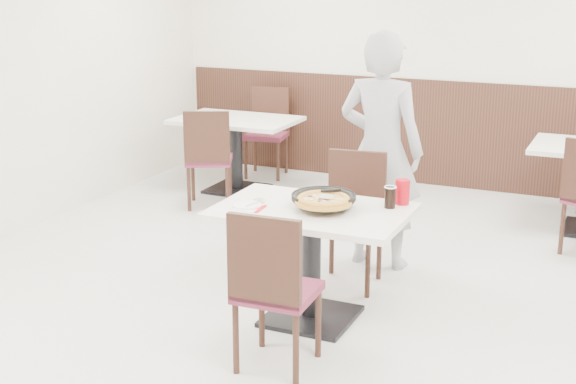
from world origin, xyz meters
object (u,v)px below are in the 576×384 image
at_px(cola_glass, 390,198).
at_px(bg_chair_left_far, 266,133).
at_px(bg_table_left, 237,155).
at_px(bg_chair_left_near, 209,157).
at_px(red_cup, 402,192).
at_px(pizza, 323,202).
at_px(diner_person, 381,151).
at_px(chair_near, 278,288).
at_px(chair_far, 350,222).
at_px(side_plate, 247,205).
at_px(main_table, 311,264).
at_px(pizza_pan, 324,201).

relative_size(cola_glass, bg_chair_left_far, 0.14).
relative_size(bg_table_left, bg_chair_left_far, 1.26).
bearing_deg(bg_chair_left_near, red_cup, -59.70).
distance_m(pizza, diner_person, 1.18).
xyz_separation_m(chair_near, red_cup, (0.42, 0.99, 0.35)).
xyz_separation_m(cola_glass, bg_chair_left_far, (-2.32, 3.02, -0.34)).
xyz_separation_m(chair_near, chair_far, (-0.04, 1.30, 0.00)).
bearing_deg(side_plate, bg_table_left, 119.05).
bearing_deg(bg_chair_left_far, diner_person, 123.02).
bearing_deg(bg_chair_left_near, main_table, -71.31).
bearing_deg(bg_chair_left_far, main_table, 109.94).
xyz_separation_m(bg_table_left, bg_chair_left_near, (0.02, -0.59, 0.10)).
bearing_deg(diner_person, main_table, 88.61).
xyz_separation_m(diner_person, bg_chair_left_far, (-1.95, 2.08, -0.42)).
bearing_deg(bg_table_left, diner_person, -35.86).
relative_size(pizza, side_plate, 1.97).
bearing_deg(diner_person, pizza_pan, 91.60).
bearing_deg(chair_far, main_table, 82.48).
xyz_separation_m(main_table, bg_chair_left_near, (-1.87, 1.98, 0.10)).
bearing_deg(red_cup, main_table, -145.96).
distance_m(main_table, bg_table_left, 3.20).
xyz_separation_m(cola_glass, bg_chair_left_near, (-2.31, 1.77, -0.34)).
bearing_deg(chair_near, chair_far, 89.61).
distance_m(cola_glass, bg_chair_left_near, 2.93).
height_order(chair_near, chair_far, same).
relative_size(pizza_pan, side_plate, 2.08).
height_order(side_plate, cola_glass, cola_glass).
bearing_deg(pizza_pan, main_table, -143.91).
relative_size(chair_near, pizza_pan, 2.54).
height_order(main_table, pizza_pan, pizza_pan).
bearing_deg(chair_far, pizza_pan, 88.12).
height_order(diner_person, bg_chair_left_near, diner_person).
relative_size(cola_glass, bg_table_left, 0.11).
bearing_deg(pizza_pan, pizza, -69.26).
bearing_deg(bg_chair_left_near, chair_far, -59.88).
bearing_deg(main_table, pizza, -15.64).
relative_size(main_table, red_cup, 7.50).
height_order(main_table, bg_chair_left_far, bg_chair_left_far).
relative_size(side_plate, red_cup, 1.13).
height_order(red_cup, diner_person, diner_person).
xyz_separation_m(diner_person, bg_chair_left_near, (-1.95, 0.83, -0.42)).
distance_m(pizza, side_plate, 0.49).
relative_size(pizza_pan, bg_chair_left_near, 0.39).
bearing_deg(diner_person, red_cup, 118.89).
relative_size(red_cup, diner_person, 0.09).
bearing_deg(bg_table_left, chair_near, -58.79).
height_order(chair_near, bg_chair_left_near, same).
relative_size(side_plate, diner_person, 0.10).
xyz_separation_m(pizza_pan, cola_glass, (0.38, 0.17, 0.02)).
height_order(chair_far, diner_person, diner_person).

